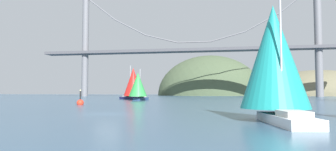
% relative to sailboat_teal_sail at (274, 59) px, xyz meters
% --- Properties ---
extents(ground_plane, '(360.00, 360.00, 0.00)m').
position_rel_sailboat_teal_sail_xyz_m(ground_plane, '(-14.31, 4.32, -4.42)').
color(ground_plane, '#385670').
extents(headland_right, '(60.39, 44.00, 26.12)m').
position_rel_sailboat_teal_sail_xyz_m(headland_right, '(45.69, 139.32, -4.42)').
color(headland_right, '#6B664C').
rests_on(headland_right, ground_plane).
extents(headland_center, '(56.54, 44.00, 43.33)m').
position_rel_sailboat_teal_sail_xyz_m(headland_center, '(-9.31, 139.32, -4.42)').
color(headland_center, '#425138').
rests_on(headland_center, ground_plane).
extents(suspension_bridge, '(132.48, 6.00, 44.54)m').
position_rel_sailboat_teal_sail_xyz_m(suspension_bridge, '(-14.31, 99.32, 16.19)').
color(suspension_bridge, slate).
rests_on(suspension_bridge, ground_plane).
extents(sailboat_teal_sail, '(5.45, 8.49, 9.15)m').
position_rel_sailboat_teal_sail_xyz_m(sailboat_teal_sail, '(0.00, 0.00, 0.00)').
color(sailboat_teal_sail, white).
rests_on(sailboat_teal_sail, ground_plane).
extents(sailboat_red_spinnaker, '(8.33, 8.12, 8.98)m').
position_rel_sailboat_teal_sail_xyz_m(sailboat_red_spinnaker, '(-26.19, 51.94, -0.06)').
color(sailboat_red_spinnaker, '#191E4C').
rests_on(sailboat_red_spinnaker, ground_plane).
extents(sailboat_green_sail, '(4.85, 7.20, 7.47)m').
position_rel_sailboat_teal_sail_xyz_m(sailboat_green_sail, '(-22.69, 44.51, -0.91)').
color(sailboat_green_sail, navy).
rests_on(sailboat_green_sail, ground_plane).
extents(channel_buoy, '(1.10, 1.10, 2.64)m').
position_rel_sailboat_teal_sail_xyz_m(channel_buoy, '(-25.47, 21.20, -4.05)').
color(channel_buoy, red).
rests_on(channel_buoy, ground_plane).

